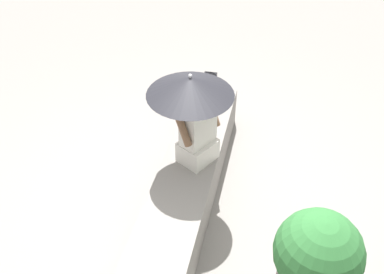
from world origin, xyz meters
name	(u,v)px	position (x,y,z in m)	size (l,w,h in m)	color
ground_plane	(187,204)	(0.00, 0.00, 0.00)	(14.00, 14.00, 0.00)	gray
stone_bench	(187,188)	(0.00, 0.00, 0.24)	(3.05, 0.53, 0.48)	gray
person_seated	(198,128)	(-0.19, 0.07, 0.87)	(0.51, 0.41, 0.90)	beige
parasol	(190,86)	(-0.13, 0.01, 1.36)	(0.77, 0.77, 1.00)	#B7B7BC
handbag_black	(209,90)	(-1.15, -0.02, 0.66)	(0.24, 0.18, 0.38)	black
planter_near	(315,264)	(0.84, 1.20, 0.56)	(0.66, 0.66, 1.03)	gray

